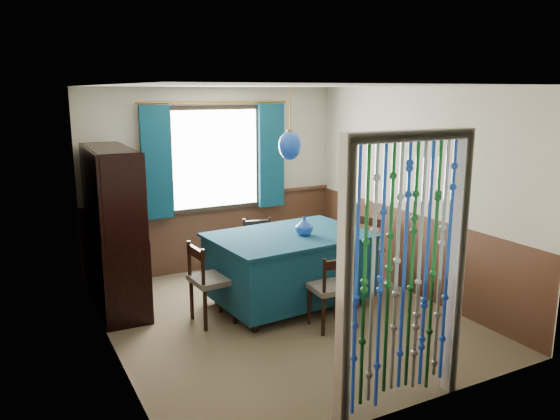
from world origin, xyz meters
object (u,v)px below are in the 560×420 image
sideboard (115,254)px  vase_table (304,227)px  bowl_shelf (121,201)px  vase_sideboard (113,216)px  chair_right (362,250)px  pendant_lamp (290,145)px  chair_near (332,289)px  chair_far (259,251)px  chair_left (210,280)px  dining_table (289,264)px

sideboard → vase_table: (1.92, -0.99, 0.31)m
bowl_shelf → vase_sideboard: bearing=90.0°
chair_right → sideboard: 2.99m
pendant_lamp → vase_table: pendant_lamp is taller
vase_table → bowl_shelf: (-1.86, 0.75, 0.34)m
bowl_shelf → chair_near: bearing=-38.6°
chair_far → chair_left: (-0.98, -0.81, 0.02)m
chair_near → chair_left: chair_left is taller
sideboard → chair_near: bearing=-40.3°
vase_table → vase_sideboard: size_ratio=1.16×
pendant_lamp → bowl_shelf: bearing=159.6°
dining_table → pendant_lamp: size_ratio=2.31×
dining_table → vase_table: (0.13, -0.11, 0.46)m
vase_table → vase_sideboard: 2.25m
pendant_lamp → chair_left: bearing=-177.0°
pendant_lamp → chair_far: bearing=91.5°
chair_right → sideboard: bearing=56.9°
sideboard → pendant_lamp: pendant_lamp is taller
dining_table → chair_far: bearing=87.1°
bowl_shelf → pendant_lamp: bearing=-20.4°
chair_far → pendant_lamp: pendant_lamp is taller
pendant_lamp → vase_table: 0.93m
vase_table → dining_table: bearing=140.1°
chair_left → vase_sideboard: 1.52m
chair_left → chair_right: bearing=89.4°
chair_near → chair_right: bearing=44.0°
chair_left → pendant_lamp: pendant_lamp is taller
chair_near → chair_left: size_ratio=0.93×
chair_left → bowl_shelf: (-0.73, 0.70, 0.81)m
sideboard → chair_far: bearing=-2.3°
dining_table → chair_near: (0.07, -0.79, -0.04)m
chair_right → dining_table: bearing=76.5°
chair_left → sideboard: 1.23m
vase_sideboard → chair_near: bearing=-47.4°
dining_table → sideboard: sideboard is taller
chair_near → pendant_lamp: (-0.07, 0.79, 1.42)m
chair_left → pendant_lamp: bearing=88.9°
chair_left → vase_sideboard: size_ratio=5.28×
chair_near → sideboard: (-1.86, 1.67, 0.19)m
chair_far → pendant_lamp: size_ratio=1.06×
pendant_lamp → bowl_shelf: 1.94m
chair_left → vase_table: size_ratio=4.57×
chair_left → dining_table: bearing=88.9°
dining_table → vase_sideboard: 2.15m
vase_sideboard → pendant_lamp: bearing=-33.9°
bowl_shelf → sideboard: bearing=104.4°
chair_near → sideboard: sideboard is taller
dining_table → vase_table: 0.49m
chair_right → bowl_shelf: bearing=61.1°
chair_left → sideboard: size_ratio=0.48×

